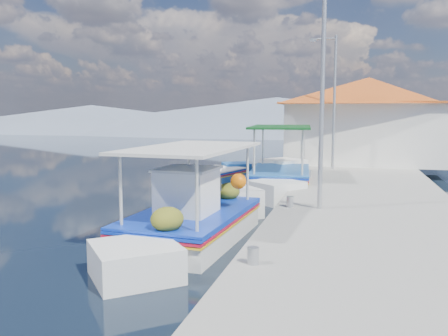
# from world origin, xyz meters

# --- Properties ---
(ground) EXTENTS (160.00, 160.00, 0.00)m
(ground) POSITION_xyz_m (0.00, 0.00, 0.00)
(ground) COLOR black
(ground) RESTS_ON ground
(quay) EXTENTS (5.00, 44.00, 0.50)m
(quay) POSITION_xyz_m (5.90, 6.00, 0.25)
(quay) COLOR gray
(quay) RESTS_ON ground
(bollards) EXTENTS (0.20, 17.20, 0.30)m
(bollards) POSITION_xyz_m (3.80, 5.25, 0.65)
(bollards) COLOR #A5A8AD
(bollards) RESTS_ON quay
(main_caique) EXTENTS (2.56, 7.71, 2.54)m
(main_caique) POSITION_xyz_m (1.72, -0.13, 0.49)
(main_caique) COLOR white
(main_caique) RESTS_ON ground
(caique_green_canopy) EXTENTS (2.70, 7.55, 2.83)m
(caique_green_canopy) POSITION_xyz_m (2.68, 7.89, 0.42)
(caique_green_canopy) COLOR white
(caique_green_canopy) RESTS_ON ground
(caique_blue_hull) EXTENTS (2.77, 5.42, 1.01)m
(caique_blue_hull) POSITION_xyz_m (-0.32, 8.07, 0.27)
(caique_blue_hull) COLOR #1C59AA
(caique_blue_hull) RESTS_ON ground
(harbor_building) EXTENTS (10.49, 10.49, 4.40)m
(harbor_building) POSITION_xyz_m (6.20, 15.00, 2.78)
(harbor_building) COLOR silver
(harbor_building) RESTS_ON quay
(lamp_post_near) EXTENTS (1.21, 0.14, 6.00)m
(lamp_post_near) POSITION_xyz_m (4.51, 2.00, 3.85)
(lamp_post_near) COLOR #A5A8AD
(lamp_post_near) RESTS_ON quay
(lamp_post_far) EXTENTS (1.21, 0.14, 6.00)m
(lamp_post_far) POSITION_xyz_m (4.51, 11.00, 3.85)
(lamp_post_far) COLOR #A5A8AD
(lamp_post_far) RESTS_ON quay
(mountain_ridge) EXTENTS (171.40, 96.00, 5.50)m
(mountain_ridge) POSITION_xyz_m (6.54, 56.00, 2.04)
(mountain_ridge) COLOR slate
(mountain_ridge) RESTS_ON ground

